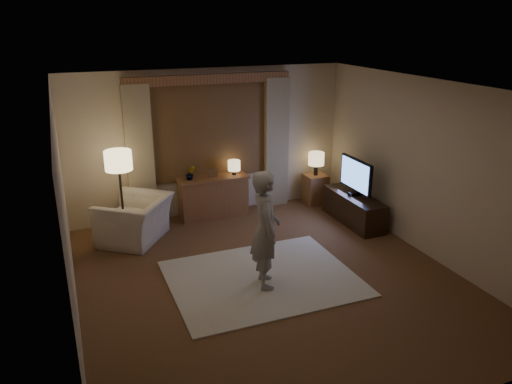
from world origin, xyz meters
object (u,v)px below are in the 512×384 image
sideboard (213,198)px  person (265,229)px  armchair (135,220)px  tv_stand (354,209)px  side_table (315,189)px

sideboard → person: (-0.09, -2.62, 0.46)m
sideboard → armchair: size_ratio=1.11×
person → tv_stand: bearing=-45.4°
tv_stand → armchair: bearing=169.9°
side_table → armchair: bearing=-172.3°
tv_stand → person: size_ratio=0.88×
armchair → person: bearing=69.5°
sideboard → armchair: 1.55m
person → armchair: bearing=45.4°
armchair → side_table: (3.49, 0.47, -0.07)m
armchair → side_table: bearing=133.9°
side_table → person: 3.37m
sideboard → tv_stand: bearing=-28.2°
sideboard → person: person is taller
sideboard → armchair: bearing=-160.4°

